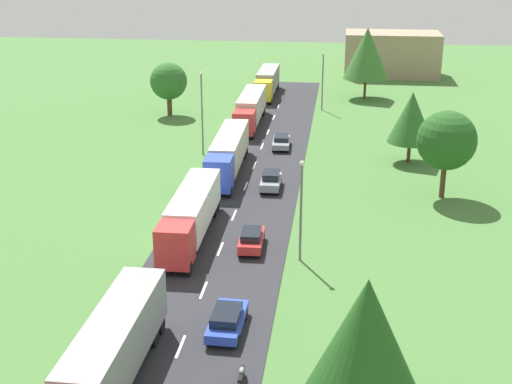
{
  "coord_description": "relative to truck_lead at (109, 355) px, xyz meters",
  "views": [
    {
      "loc": [
        8.58,
        -18.04,
        22.29
      ],
      "look_at": [
        1.93,
        36.16,
        2.42
      ],
      "focal_mm": 49.72,
      "sensor_mm": 36.0,
      "label": 1
    }
  ],
  "objects": [
    {
      "name": "distant_building",
      "position": [
        19.23,
        90.9,
        1.35
      ],
      "size": [
        15.47,
        8.71,
        7.12
      ],
      "primitive_type": "cube",
      "color": "#9E846B",
      "rests_on": "ground"
    },
    {
      "name": "car_third",
      "position": [
        4.94,
        18.46,
        -1.36
      ],
      "size": [
        1.84,
        4.18,
        1.5
      ],
      "color": "red",
      "rests_on": "road"
    },
    {
      "name": "tree_maple",
      "position": [
        14.5,
        72.18,
        4.34
      ],
      "size": [
        6.47,
        6.47,
        10.1
      ],
      "color": "#513823",
      "rests_on": "ground"
    },
    {
      "name": "truck_lead",
      "position": [
        0.0,
        0.0,
        0.0
      ],
      "size": [
        2.61,
        14.19,
        3.73
      ],
      "color": "red",
      "rests_on": "road"
    },
    {
      "name": "lamppost_second",
      "position": [
        8.68,
        17.01,
        2.06
      ],
      "size": [
        0.36,
        0.36,
        7.58
      ],
      "color": "slate",
      "rests_on": "ground"
    },
    {
      "name": "lamppost_third",
      "position": [
        -3.36,
        42.14,
        2.75
      ],
      "size": [
        0.36,
        0.36,
        8.95
      ],
      "color": "slate",
      "rests_on": "ground"
    },
    {
      "name": "truck_second",
      "position": [
        0.05,
        19.87,
        -0.1
      ],
      "size": [
        2.67,
        13.76,
        3.51
      ],
      "color": "red",
      "rests_on": "road"
    },
    {
      "name": "road",
      "position": [
        2.62,
        12.76,
        -2.18
      ],
      "size": [
        10.0,
        140.0,
        0.06
      ],
      "primitive_type": "cube",
      "color": "#2B2B30",
      "rests_on": "ground"
    },
    {
      "name": "truck_fourth",
      "position": [
        0.08,
        55.3,
        -0.05
      ],
      "size": [
        2.62,
        14.58,
        3.67
      ],
      "color": "red",
      "rests_on": "road"
    },
    {
      "name": "tree_elm",
      "position": [
        20.53,
        31.69,
        3.1
      ],
      "size": [
        5.26,
        5.26,
        7.96
      ],
      "color": "#513823",
      "rests_on": "ground"
    },
    {
      "name": "car_fifth",
      "position": [
        4.8,
        45.48,
        -1.41
      ],
      "size": [
        2.01,
        4.49,
        1.37
      ],
      "color": "#8C939E",
      "rests_on": "road"
    },
    {
      "name": "lane_marking_centre",
      "position": [
        2.62,
        11.18,
        -2.14
      ],
      "size": [
        0.16,
        124.06,
        0.01
      ],
      "color": "white",
      "rests_on": "road"
    },
    {
      "name": "car_second",
      "position": [
        5.01,
        6.57,
        -1.38
      ],
      "size": [
        1.99,
        4.55,
        1.45
      ],
      "color": "blue",
      "rests_on": "road"
    },
    {
      "name": "truck_fifth",
      "position": [
        0.32,
        72.47,
        -0.07
      ],
      "size": [
        2.53,
        13.11,
        3.64
      ],
      "color": "yellow",
      "rests_on": "road"
    },
    {
      "name": "tree_pine",
      "position": [
        -11.05,
        58.92,
        2.29
      ],
      "size": [
        4.79,
        4.79,
        6.92
      ],
      "color": "#513823",
      "rests_on": "ground"
    },
    {
      "name": "lamppost_fourth",
      "position": [
        8.62,
        64.31,
        2.15
      ],
      "size": [
        0.36,
        0.36,
        7.77
      ],
      "color": "slate",
      "rests_on": "ground"
    },
    {
      "name": "truck_third",
      "position": [
        0.34,
        36.17,
        -0.05
      ],
      "size": [
        2.84,
        15.11,
        3.6
      ],
      "color": "blue",
      "rests_on": "road"
    },
    {
      "name": "car_fourth",
      "position": [
        5.04,
        31.91,
        -1.33
      ],
      "size": [
        1.82,
        4.01,
        1.59
      ],
      "color": "#8C939E",
      "rests_on": "road"
    },
    {
      "name": "tree_birch",
      "position": [
        18.37,
        41.94,
        2.6
      ],
      "size": [
        4.73,
        4.73,
        7.42
      ],
      "color": "#513823",
      "rests_on": "ground"
    },
    {
      "name": "motorcycle_courier",
      "position": [
        6.6,
        1.4,
        -1.66
      ],
      "size": [
        0.28,
        1.94,
        0.91
      ],
      "color": "black",
      "rests_on": "road"
    },
    {
      "name": "tree_oak",
      "position": [
        12.59,
        -4.01,
        3.58
      ],
      "size": [
        6.47,
        6.47,
        9.35
      ],
      "color": "#513823",
      "rests_on": "ground"
    }
  ]
}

